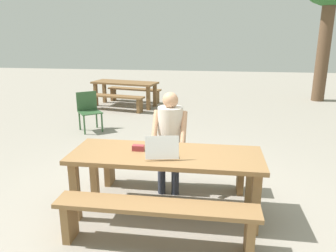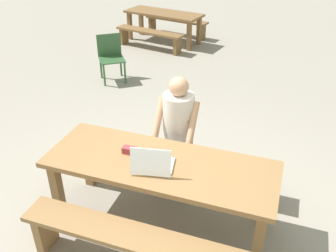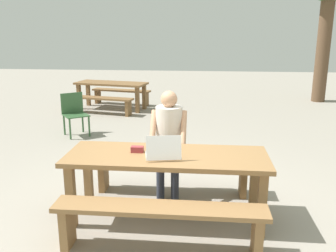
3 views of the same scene
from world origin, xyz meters
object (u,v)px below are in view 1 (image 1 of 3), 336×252
picnic_table_front (166,162)px  small_pouch (138,148)px  laptop (162,152)px  plastic_chair (89,110)px  picnic_table_mid (125,86)px  person_seated (170,134)px

picnic_table_front → small_pouch: (-0.33, 0.04, 0.14)m
picnic_table_front → small_pouch: bearing=172.7°
laptop → picnic_table_front: bearing=-113.0°
small_pouch → plastic_chair: bearing=120.4°
picnic_table_front → picnic_table_mid: bearing=109.8°
laptop → person_seated: bearing=-99.9°
picnic_table_front → laptop: 0.21m
picnic_table_front → picnic_table_mid: picnic_table_front is taller
plastic_chair → small_pouch: bearing=-96.9°
laptop → small_pouch: (-0.30, 0.16, -0.03)m
person_seated → plastic_chair: person_seated is taller
small_pouch → picnic_table_mid: 5.85m
picnic_table_mid → picnic_table_front: bearing=-58.7°
laptop → plastic_chair: (-2.13, 3.28, -0.36)m
picnic_table_front → plastic_chair: size_ratio=2.61×
small_pouch → plastic_chair: 3.62m
picnic_table_mid → small_pouch: bearing=-61.6°
laptop → plastic_chair: bearing=-67.8°
picnic_table_front → plastic_chair: plastic_chair is taller
laptop → person_seated: size_ratio=0.31×
laptop → picnic_table_mid: 6.10m
person_seated → picnic_table_mid: bearing=111.7°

